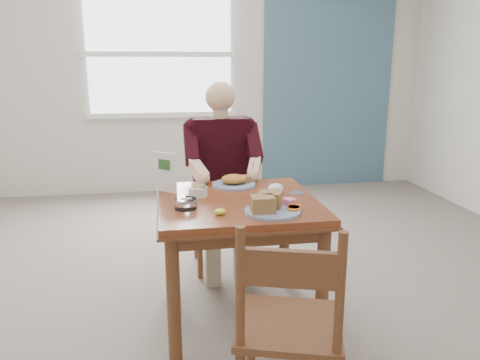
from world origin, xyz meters
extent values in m
plane|color=slate|center=(0.00, 0.00, 0.00)|extent=(6.00, 6.00, 0.00)
plane|color=beige|center=(0.00, 3.00, 1.40)|extent=(5.50, 0.00, 5.50)
cube|color=#416479|center=(1.60, 2.98, 1.40)|extent=(1.60, 0.02, 2.80)
ellipsoid|color=#F6FF35|center=(-0.14, -0.26, 0.77)|extent=(0.07, 0.06, 0.03)
ellipsoid|color=white|center=(0.24, 0.09, 0.78)|extent=(0.11, 0.10, 0.06)
cylinder|color=silver|center=(0.36, 0.05, 0.76)|extent=(0.10, 0.10, 0.01)
cube|color=white|center=(-0.40, 2.97, 1.60)|extent=(1.60, 0.02, 1.30)
cube|color=white|center=(-0.40, 2.96, 0.92)|extent=(1.72, 0.04, 0.06)
cube|color=white|center=(-0.40, 2.96, 1.60)|extent=(1.72, 0.04, 0.06)
cube|color=brown|center=(0.00, 0.00, 0.73)|extent=(0.90, 0.90, 0.04)
cube|color=brown|center=(0.00, 0.00, 0.70)|extent=(0.92, 0.92, 0.01)
cylinder|color=brown|center=(-0.39, -0.39, 0.35)|extent=(0.07, 0.07, 0.71)
cylinder|color=brown|center=(0.39, -0.39, 0.35)|extent=(0.07, 0.07, 0.71)
cylinder|color=brown|center=(-0.39, 0.39, 0.35)|extent=(0.07, 0.07, 0.71)
cylinder|color=brown|center=(0.39, 0.39, 0.35)|extent=(0.07, 0.07, 0.71)
cube|color=brown|center=(0.00, -0.39, 0.66)|extent=(0.80, 0.03, 0.08)
cube|color=brown|center=(0.00, 0.39, 0.66)|extent=(0.80, 0.03, 0.08)
cube|color=brown|center=(-0.39, 0.00, 0.66)|extent=(0.03, 0.80, 0.08)
cube|color=brown|center=(0.39, 0.00, 0.66)|extent=(0.03, 0.80, 0.08)
cylinder|color=brown|center=(-0.18, 0.57, 0.23)|extent=(0.04, 0.04, 0.45)
cylinder|color=brown|center=(0.18, 0.57, 0.23)|extent=(0.04, 0.04, 0.45)
cylinder|color=brown|center=(-0.18, 0.93, 0.23)|extent=(0.04, 0.04, 0.45)
cylinder|color=brown|center=(0.18, 0.93, 0.23)|extent=(0.04, 0.04, 0.45)
cube|color=brown|center=(0.00, 0.75, 0.47)|extent=(0.42, 0.42, 0.03)
cylinder|color=brown|center=(-0.18, 0.93, 0.70)|extent=(0.04, 0.04, 0.50)
cylinder|color=brown|center=(0.18, 0.93, 0.70)|extent=(0.04, 0.04, 0.50)
cube|color=brown|center=(0.00, 0.93, 0.80)|extent=(0.38, 0.03, 0.14)
cylinder|color=brown|center=(-0.04, -0.66, 0.23)|extent=(0.05, 0.05, 0.45)
cylinder|color=brown|center=(0.30, -0.77, 0.23)|extent=(0.05, 0.05, 0.45)
cube|color=brown|center=(0.07, -0.88, 0.47)|extent=(0.53, 0.53, 0.03)
cylinder|color=brown|center=(-0.15, -1.00, 0.70)|extent=(0.05, 0.05, 0.50)
cylinder|color=brown|center=(0.19, -1.11, 0.70)|extent=(0.05, 0.05, 0.50)
cube|color=brown|center=(0.02, -1.05, 0.80)|extent=(0.37, 0.14, 0.14)
cube|color=tan|center=(-0.10, 0.63, 0.54)|extent=(0.13, 0.38, 0.12)
cube|color=tan|center=(0.10, 0.63, 0.54)|extent=(0.13, 0.38, 0.12)
cube|color=tan|center=(-0.10, 0.45, 0.24)|extent=(0.10, 0.10, 0.48)
cube|color=tan|center=(0.10, 0.45, 0.24)|extent=(0.10, 0.10, 0.48)
cube|color=black|center=(0.00, 0.78, 0.84)|extent=(0.40, 0.22, 0.58)
sphere|color=black|center=(-0.19, 0.78, 1.06)|extent=(0.15, 0.15, 0.15)
sphere|color=black|center=(0.19, 0.78, 1.06)|extent=(0.15, 0.15, 0.15)
cylinder|color=#DDB38C|center=(0.00, 0.76, 1.15)|extent=(0.11, 0.11, 0.08)
sphere|color=#DDB38C|center=(0.00, 0.76, 1.28)|extent=(0.21, 0.21, 0.21)
cube|color=black|center=(-0.22, 0.67, 0.96)|extent=(0.09, 0.29, 0.27)
cube|color=black|center=(0.22, 0.67, 0.96)|extent=(0.09, 0.29, 0.27)
sphere|color=black|center=(-0.22, 0.55, 0.86)|extent=(0.09, 0.09, 0.09)
sphere|color=black|center=(0.22, 0.55, 0.86)|extent=(0.09, 0.09, 0.09)
cube|color=#DDB38C|center=(-0.19, 0.46, 0.82)|extent=(0.14, 0.23, 0.14)
cube|color=#DDB38C|center=(0.19, 0.46, 0.82)|extent=(0.14, 0.23, 0.14)
sphere|color=#DDB38C|center=(-0.16, 0.37, 0.79)|extent=(0.08, 0.08, 0.08)
sphere|color=#DDB38C|center=(0.16, 0.37, 0.79)|extent=(0.08, 0.08, 0.08)
cylinder|color=silver|center=(0.16, 0.37, 0.84)|extent=(0.01, 0.05, 0.12)
cylinder|color=white|center=(0.14, -0.27, 0.76)|extent=(0.34, 0.34, 0.02)
cube|color=tan|center=(0.08, -0.30, 0.81)|extent=(0.12, 0.11, 0.08)
cube|color=tan|center=(0.14, -0.22, 0.81)|extent=(0.15, 0.14, 0.08)
cylinder|color=orange|center=(0.25, -0.29, 0.77)|extent=(0.09, 0.09, 0.01)
cylinder|color=orange|center=(0.26, -0.27, 0.77)|extent=(0.07, 0.07, 0.01)
cylinder|color=orange|center=(0.27, -0.24, 0.77)|extent=(0.08, 0.08, 0.01)
cube|color=pink|center=(0.25, -0.19, 0.78)|extent=(0.07, 0.08, 0.03)
cylinder|color=white|center=(0.02, 0.30, 0.76)|extent=(0.31, 0.31, 0.02)
ellipsoid|color=orange|center=(0.02, 0.30, 0.79)|extent=(0.17, 0.15, 0.06)
cube|color=tan|center=(0.08, 0.33, 0.79)|extent=(0.11, 0.07, 0.04)
cylinder|color=white|center=(-0.22, 0.09, 0.78)|extent=(0.11, 0.11, 0.06)
cube|color=pink|center=(-0.23, 0.09, 0.82)|extent=(0.04, 0.02, 0.03)
cube|color=#6699D8|center=(-0.20, 0.11, 0.82)|extent=(0.04, 0.03, 0.03)
cube|color=#EAD159|center=(-0.22, 0.08, 0.82)|extent=(0.04, 0.03, 0.03)
cube|color=white|center=(-0.24, 0.11, 0.82)|extent=(0.04, 0.02, 0.03)
cylinder|color=white|center=(-0.23, 0.09, 0.78)|extent=(0.04, 0.04, 0.06)
cylinder|color=silver|center=(-0.23, 0.09, 0.82)|extent=(0.04, 0.04, 0.01)
cylinder|color=white|center=(-0.19, 0.08, 0.78)|extent=(0.04, 0.04, 0.06)
cylinder|color=silver|center=(-0.19, 0.08, 0.82)|extent=(0.04, 0.04, 0.01)
cylinder|color=white|center=(-0.30, -0.13, 0.78)|extent=(0.14, 0.14, 0.06)
cylinder|color=white|center=(-0.32, -0.13, 0.80)|extent=(0.04, 0.04, 0.02)
cylinder|color=white|center=(-0.28, -0.12, 0.80)|extent=(0.04, 0.04, 0.02)
cylinder|color=white|center=(-0.31, -0.15, 0.80)|extent=(0.04, 0.04, 0.02)
cube|color=white|center=(-0.41, 0.23, 0.87)|extent=(0.13, 0.12, 0.24)
cube|color=#2D5926|center=(-0.41, 0.23, 0.92)|extent=(0.07, 0.06, 0.06)
camera|label=1|loc=(-0.41, -2.54, 1.52)|focal=35.00mm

